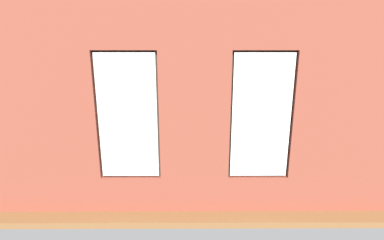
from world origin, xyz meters
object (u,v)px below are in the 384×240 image
Objects in this scene: potted_plant_mid_room_small at (218,129)px; potted_plant_by_left_couch at (267,126)px; coffee_table at (189,135)px; media_console at (65,150)px; papasan_chair at (165,120)px; table_plant_small at (204,129)px; remote_black at (189,133)px; potted_plant_between_couches at (260,157)px; potted_plant_near_tv at (65,147)px; potted_plant_corner_far_left at (352,158)px; tv_flatscreen at (62,125)px; couch_left at (296,140)px; potted_plant_corner_near_left at (278,113)px; potted_plant_foreground_right at (109,112)px; couch_by_window at (185,173)px; cup_ceramic at (194,133)px; candle_jar at (183,131)px; potted_plant_beside_window_right at (50,161)px.

potted_plant_by_left_couch is at bearing -163.19° from potted_plant_mid_room_small.
potted_plant_by_left_couch is at bearing -155.35° from coffee_table.
papasan_chair reaches higher than media_console.
potted_plant_mid_room_small is at bearing -130.74° from table_plant_small.
potted_plant_between_couches reaches higher than remote_black.
potted_plant_near_tv reaches higher than potted_plant_between_couches.
potted_plant_corner_far_left is at bearing 133.83° from papasan_chair.
couch_left is at bearing -174.26° from tv_flatscreen.
papasan_chair is at bearing 2.18° from potted_plant_corner_near_left.
potted_plant_between_couches is at bearing 175.93° from potted_plant_near_tv.
table_plant_small is at bearing -162.58° from coffee_table.
media_console is 4.46m from potted_plant_between_couches.
media_console is at bearing -84.65° from couch_left.
potted_plant_foreground_right reaches higher than remote_black.
couch_by_window is 3.18m from media_console.
potted_plant_mid_room_small is at bearing 16.81° from potted_plant_by_left_couch.
potted_plant_near_tv is (3.69, -0.26, 0.12)m from potted_plant_between_couches.
couch_left reaches higher than cup_ceramic.
potted_plant_between_couches is at bearing -38.07° from couch_left.
couch_left is at bearing 173.97° from candle_jar.
remote_black is at bearing 31.11° from potted_plant_corner_near_left.
couch_by_window is at bearing 72.07° from potted_plant_mid_room_small.
potted_plant_near_tv reaches higher than potted_plant_mid_room_small.
potted_plant_corner_far_left reaches higher than coffee_table.
coffee_table is at bearing 36.83° from potted_plant_mid_room_small.
potted_plant_near_tv reaches higher than table_plant_small.
couch_by_window is at bearing -1.74° from potted_plant_corner_far_left.
potted_plant_beside_window_right reaches higher than potted_plant_by_left_couch.
coffee_table is 0.23m from candle_jar.
potted_plant_between_couches reaches higher than couch_left.
media_console is at bearing -72.69° from potted_plant_beside_window_right.
candle_jar is 3.91m from potted_plant_corner_far_left.
couch_by_window is 3.46m from couch_left.
potted_plant_corner_far_left reaches higher than table_plant_small.
tv_flatscreen is (2.87, -1.38, 0.57)m from couch_by_window.
couch_by_window is 10.95× the size of remote_black.
potted_plant_corner_far_left reaches higher than remote_black.
coffee_table is 1.26× the size of potted_plant_corner_near_left.
potted_plant_corner_near_left is (-5.58, -0.06, -0.04)m from potted_plant_foreground_right.
cup_ceramic is at bearing 145.86° from candle_jar.
couch_left is 1.37× the size of potted_plant_foreground_right.
potted_plant_mid_room_small reaches higher than media_console.
remote_black is 0.14× the size of media_console.
potted_plant_between_couches is at bearing 9.63° from remote_black.
potted_plant_corner_near_left is (-3.12, -1.68, 0.15)m from candle_jar.
potted_plant_by_left_couch is at bearing -160.45° from tv_flatscreen.
remote_black is at bearing -91.91° from couch_by_window.
tv_flatscreen is (2.76, 0.89, 0.41)m from candle_jar.
media_console is at bearing 12.75° from cup_ceramic.
cup_ceramic is at bearing 135.40° from coffee_table.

